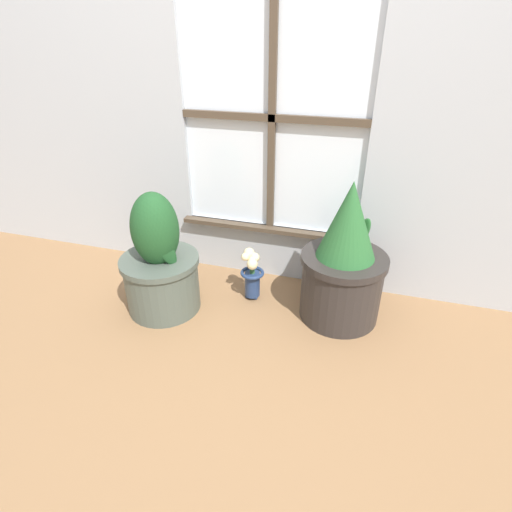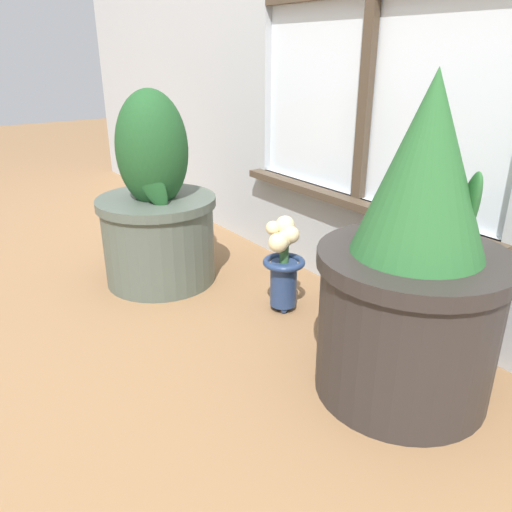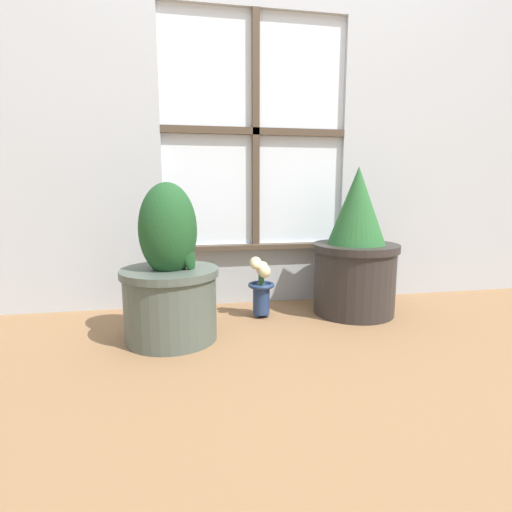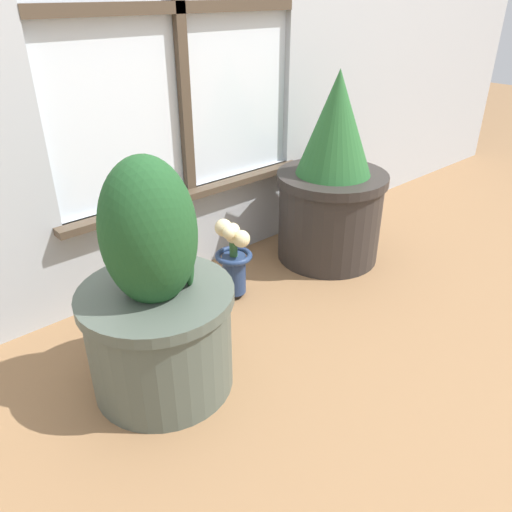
# 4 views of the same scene
# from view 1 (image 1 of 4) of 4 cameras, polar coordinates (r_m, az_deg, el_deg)

# --- Properties ---
(ground_plane) EXTENTS (10.00, 10.00, 0.00)m
(ground_plane) POSITION_cam_1_polar(r_m,az_deg,el_deg) (1.92, -3.17, -12.22)
(ground_plane) COLOR olive
(wall_with_window) EXTENTS (4.40, 0.10, 2.50)m
(wall_with_window) POSITION_cam_1_polar(r_m,az_deg,el_deg) (2.06, 2.66, 29.28)
(wall_with_window) COLOR #B2B7BC
(wall_with_window) RESTS_ON ground_plane
(potted_plant_left) EXTENTS (0.39, 0.39, 0.64)m
(potted_plant_left) POSITION_cam_1_polar(r_m,az_deg,el_deg) (2.05, -13.54, -1.38)
(potted_plant_left) COLOR #4C564C
(potted_plant_left) RESTS_ON ground_plane
(potted_plant_right) EXTENTS (0.42, 0.42, 0.72)m
(potted_plant_right) POSITION_cam_1_polar(r_m,az_deg,el_deg) (1.96, 12.43, -1.13)
(potted_plant_right) COLOR #2D2826
(potted_plant_right) RESTS_ON ground_plane
(flower_vase) EXTENTS (0.13, 0.13, 0.29)m
(flower_vase) POSITION_cam_1_polar(r_m,az_deg,el_deg) (2.11, -0.59, -2.44)
(flower_vase) COLOR navy
(flower_vase) RESTS_ON ground_plane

